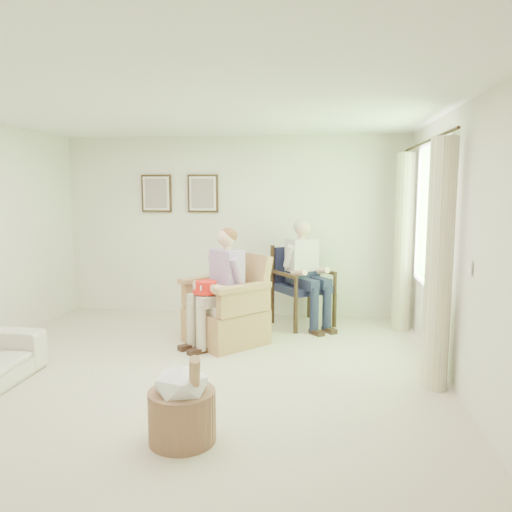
{
  "coord_description": "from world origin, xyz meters",
  "views": [
    {
      "loc": [
        1.23,
        -4.46,
        1.84
      ],
      "look_at": [
        0.5,
        1.4,
        1.05
      ],
      "focal_mm": 35.0,
      "sensor_mm": 36.0,
      "label": 1
    }
  ],
  "objects_px": {
    "person_wicker": "(224,279)",
    "person_dark": "(303,265)",
    "wood_armchair": "(303,282)",
    "red_hat": "(206,288)",
    "hatbox": "(182,404)",
    "wicker_armchair": "(226,314)"
  },
  "relations": [
    {
      "from": "person_dark",
      "to": "red_hat",
      "type": "height_order",
      "value": "person_dark"
    },
    {
      "from": "wood_armchair",
      "to": "person_wicker",
      "type": "distance_m",
      "value": 1.45
    },
    {
      "from": "person_wicker",
      "to": "person_dark",
      "type": "xyz_separation_m",
      "value": [
        0.9,
        0.94,
        0.04
      ]
    },
    {
      "from": "hatbox",
      "to": "wicker_armchair",
      "type": "bearing_deg",
      "value": 92.92
    },
    {
      "from": "person_dark",
      "to": "red_hat",
      "type": "xyz_separation_m",
      "value": [
        -1.08,
        -1.08,
        -0.12
      ]
    },
    {
      "from": "red_hat",
      "to": "hatbox",
      "type": "xyz_separation_m",
      "value": [
        0.3,
        -2.14,
        -0.43
      ]
    },
    {
      "from": "person_wicker",
      "to": "person_dark",
      "type": "distance_m",
      "value": 1.3
    },
    {
      "from": "wicker_armchair",
      "to": "hatbox",
      "type": "height_order",
      "value": "wicker_armchair"
    },
    {
      "from": "person_dark",
      "to": "hatbox",
      "type": "xyz_separation_m",
      "value": [
        -0.78,
        -3.22,
        -0.55
      ]
    },
    {
      "from": "wood_armchair",
      "to": "person_dark",
      "type": "bearing_deg",
      "value": -126.35
    },
    {
      "from": "person_wicker",
      "to": "red_hat",
      "type": "bearing_deg",
      "value": -99.85
    },
    {
      "from": "wicker_armchair",
      "to": "person_dark",
      "type": "xyz_separation_m",
      "value": [
        0.9,
        0.8,
        0.5
      ]
    },
    {
      "from": "person_wicker",
      "to": "hatbox",
      "type": "relative_size",
      "value": 1.88
    },
    {
      "from": "wicker_armchair",
      "to": "hatbox",
      "type": "xyz_separation_m",
      "value": [
        0.12,
        -2.42,
        -0.06
      ]
    },
    {
      "from": "wicker_armchair",
      "to": "person_dark",
      "type": "distance_m",
      "value": 1.3
    },
    {
      "from": "hatbox",
      "to": "red_hat",
      "type": "bearing_deg",
      "value": 98.02
    },
    {
      "from": "wicker_armchair",
      "to": "wood_armchair",
      "type": "relative_size",
      "value": 1.01
    },
    {
      "from": "person_wicker",
      "to": "person_dark",
      "type": "relative_size",
      "value": 0.97
    },
    {
      "from": "wicker_armchair",
      "to": "red_hat",
      "type": "relative_size",
      "value": 3.47
    },
    {
      "from": "red_hat",
      "to": "wicker_armchair",
      "type": "bearing_deg",
      "value": 56.95
    },
    {
      "from": "red_hat",
      "to": "hatbox",
      "type": "bearing_deg",
      "value": -81.98
    },
    {
      "from": "wood_armchair",
      "to": "red_hat",
      "type": "bearing_deg",
      "value": -167.15
    }
  ]
}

